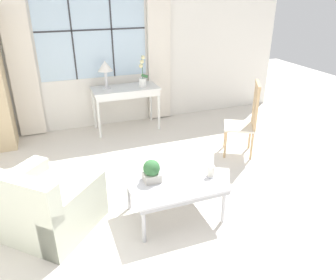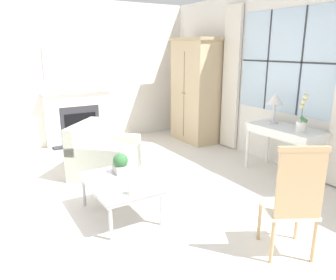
% 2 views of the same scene
% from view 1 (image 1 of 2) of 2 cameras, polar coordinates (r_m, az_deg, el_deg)
% --- Properties ---
extents(ground_plane, '(14.00, 14.00, 0.00)m').
position_cam_1_polar(ground_plane, '(3.65, -3.10, -14.31)').
color(ground_plane, silver).
extents(wall_back_windowed, '(7.20, 0.14, 2.80)m').
position_cam_1_polar(wall_back_windowed, '(5.85, -12.90, 15.48)').
color(wall_back_windowed, silver).
rests_on(wall_back_windowed, ground_plane).
extents(console_table, '(1.13, 0.55, 0.76)m').
position_cam_1_polar(console_table, '(5.75, -7.43, 8.23)').
color(console_table, white).
rests_on(console_table, ground_plane).
extents(table_lamp, '(0.25, 0.25, 0.47)m').
position_cam_1_polar(table_lamp, '(5.64, -10.89, 12.29)').
color(table_lamp, silver).
rests_on(table_lamp, console_table).
extents(potted_orchid, '(0.16, 0.12, 0.53)m').
position_cam_1_polar(potted_orchid, '(5.69, -4.45, 10.98)').
color(potted_orchid, white).
rests_on(potted_orchid, console_table).
extents(armchair_upholstered, '(1.28, 1.27, 0.79)m').
position_cam_1_polar(armchair_upholstered, '(3.68, -20.89, -10.68)').
color(armchair_upholstered, beige).
rests_on(armchair_upholstered, ground_plane).
extents(side_chair_wooden, '(0.60, 0.60, 1.11)m').
position_cam_1_polar(side_chair_wooden, '(4.93, 13.75, 4.00)').
color(side_chair_wooden, beige).
rests_on(side_chair_wooden, ground_plane).
extents(coffee_table, '(0.99, 0.68, 0.43)m').
position_cam_1_polar(coffee_table, '(3.54, 1.20, -7.91)').
color(coffee_table, '#BCBCC1').
rests_on(coffee_table, ground_plane).
extents(potted_plant_small, '(0.18, 0.18, 0.25)m').
position_cam_1_polar(potted_plant_small, '(3.48, -2.87, -5.39)').
color(potted_plant_small, '#BCB7AD').
rests_on(potted_plant_small, coffee_table).
extents(pillar_candle, '(0.11, 0.11, 0.14)m').
position_cam_1_polar(pillar_candle, '(3.62, 7.47, -5.48)').
color(pillar_candle, silver).
rests_on(pillar_candle, coffee_table).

